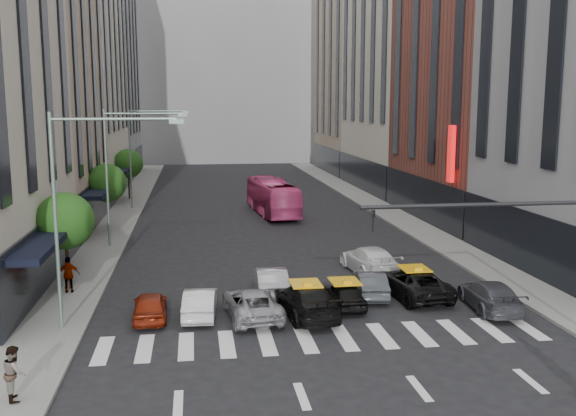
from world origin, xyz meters
name	(u,v)px	position (x,y,z in m)	size (l,w,h in m)	color
ground	(338,352)	(0.00, 0.00, 0.00)	(160.00, 160.00, 0.00)	black
sidewalk_left	(119,220)	(-11.50, 30.00, 0.07)	(3.00, 96.00, 0.15)	slate
sidewalk_right	(391,214)	(11.50, 30.00, 0.07)	(3.00, 96.00, 0.15)	slate
building_left_b	(34,70)	(-17.00, 28.00, 12.00)	(8.00, 16.00, 24.00)	tan
building_left_c	(73,18)	(-17.00, 46.00, 18.00)	(8.00, 20.00, 36.00)	beige
building_left_d	(101,61)	(-17.00, 65.00, 15.00)	(8.00, 18.00, 30.00)	gray
building_right_b	(473,59)	(17.00, 27.00, 13.00)	(8.00, 18.00, 26.00)	brown
building_right_c	(400,5)	(17.00, 46.00, 20.00)	(8.00, 20.00, 40.00)	beige
building_right_d	(355,71)	(17.00, 65.00, 14.00)	(8.00, 18.00, 28.00)	tan
building_far	(224,51)	(0.00, 85.00, 18.00)	(30.00, 10.00, 36.00)	gray
tree_near	(65,221)	(-11.80, 10.00, 3.65)	(2.88, 2.88, 4.95)	black
tree_mid	(107,183)	(-11.80, 26.00, 3.65)	(2.88, 2.88, 4.95)	black
tree_far	(128,164)	(-11.80, 42.00, 3.65)	(2.88, 2.88, 4.95)	black
streetlamp_near	(78,192)	(-10.04, 4.00, 5.90)	(5.38, 0.25, 9.00)	gray
streetlamp_mid	(121,159)	(-10.04, 20.00, 5.90)	(5.38, 0.25, 9.00)	gray
streetlamp_far	(141,144)	(-10.04, 36.00, 5.90)	(5.38, 0.25, 9.00)	gray
traffic_signal	(545,238)	(7.69, -1.00, 4.47)	(10.10, 0.20, 6.00)	black
liberty_sign	(451,154)	(12.60, 20.00, 6.00)	(0.30, 0.70, 4.00)	red
car_red	(150,306)	(-7.40, 4.99, 0.62)	(1.47, 3.66, 1.25)	maroon
car_white_front	(200,302)	(-5.20, 5.07, 0.65)	(1.38, 3.97, 1.31)	#BDBDBD
car_silver	(252,303)	(-2.90, 4.54, 0.66)	(2.20, 4.77, 1.32)	#9C9BA0
taxi_left	(306,300)	(-0.50, 4.42, 0.75)	(2.10, 5.16, 1.50)	black
taxi_center	(344,295)	(1.52, 5.41, 0.62)	(1.46, 3.62, 1.23)	black
car_grey_mid	(370,284)	(3.18, 6.92, 0.64)	(1.36, 3.91, 1.29)	#363A3D
taxi_right	(414,283)	(5.30, 6.52, 0.71)	(2.37, 5.14, 1.43)	black
car_grey_curb	(490,296)	(8.12, 4.06, 0.68)	(1.91, 4.70, 1.36)	#3D3E44
car_row2_left	(271,281)	(-1.66, 7.95, 0.71)	(1.50, 4.29, 1.42)	#A5A6AB
car_row2_right	(369,260)	(4.37, 11.34, 0.76)	(2.12, 5.21, 1.51)	white
bus	(272,197)	(1.32, 31.59, 1.52)	(2.55, 10.88, 3.03)	#C73A75
pedestrian_near	(14,373)	(-11.12, -2.68, 1.04)	(0.86, 0.67, 1.78)	gray
pedestrian_far	(69,275)	(-11.63, 9.24, 1.06)	(1.07, 0.44, 1.82)	gray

